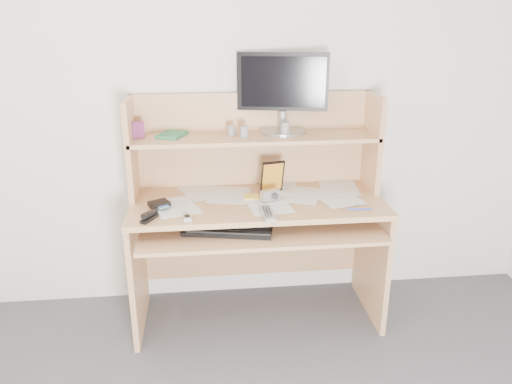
{
  "coord_description": "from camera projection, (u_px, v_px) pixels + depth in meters",
  "views": [
    {
      "loc": [
        -0.29,
        -1.09,
        1.74
      ],
      "look_at": [
        -0.01,
        1.43,
        0.82
      ],
      "focal_mm": 35.0,
      "sensor_mm": 36.0,
      "label": 1
    }
  ],
  "objects": [
    {
      "name": "chip_stack_b",
      "position": [
        284.0,
        128.0,
        2.83
      ],
      "size": [
        0.05,
        0.05,
        0.07
      ],
      "primitive_type": "cylinder",
      "rotation": [
        0.0,
        0.0,
        -0.18
      ],
      "color": "silver",
      "rests_on": "desk"
    },
    {
      "name": "tv_remote",
      "position": [
        267.0,
        214.0,
        2.54
      ],
      "size": [
        0.07,
        0.2,
        0.02
      ],
      "primitive_type": "cube",
      "rotation": [
        0.0,
        0.0,
        0.08
      ],
      "color": "gray",
      "rests_on": "paper_clutter"
    },
    {
      "name": "chip_stack_c",
      "position": [
        232.0,
        131.0,
        2.79
      ],
      "size": [
        0.05,
        0.05,
        0.06
      ],
      "primitive_type": "cylinder",
      "rotation": [
        0.0,
        0.0,
        -0.12
      ],
      "color": "black",
      "rests_on": "desk"
    },
    {
      "name": "wallet",
      "position": [
        159.0,
        204.0,
        2.66
      ],
      "size": [
        0.13,
        0.12,
        0.03
      ],
      "primitive_type": "cube",
      "rotation": [
        0.0,
        0.0,
        0.5
      ],
      "color": "black",
      "rests_on": "paper_clutter"
    },
    {
      "name": "game_case",
      "position": [
        272.0,
        177.0,
        2.84
      ],
      "size": [
        0.13,
        0.04,
        0.19
      ],
      "primitive_type": "cube",
      "rotation": [
        0.0,
        0.0,
        0.23
      ],
      "color": "black",
      "rests_on": "paper_clutter"
    },
    {
      "name": "shelf_book",
      "position": [
        172.0,
        135.0,
        2.78
      ],
      "size": [
        0.18,
        0.21,
        0.02
      ],
      "primitive_type": "cube",
      "rotation": [
        0.0,
        0.0,
        -0.39
      ],
      "color": "#2D703E",
      "rests_on": "desk"
    },
    {
      "name": "blue_pen",
      "position": [
        360.0,
        209.0,
        2.62
      ],
      "size": [
        0.13,
        0.02,
        0.01
      ],
      "primitive_type": "cylinder",
      "rotation": [
        1.57,
        0.0,
        1.49
      ],
      "color": "blue",
      "rests_on": "paper_clutter"
    },
    {
      "name": "digital_camera",
      "position": [
        270.0,
        195.0,
        2.74
      ],
      "size": [
        0.11,
        0.08,
        0.06
      ],
      "primitive_type": "cube",
      "rotation": [
        0.0,
        0.0,
        0.44
      ],
      "color": "#A3A3A5",
      "rests_on": "paper_clutter"
    },
    {
      "name": "chip_stack_d",
      "position": [
        285.0,
        129.0,
        2.77
      ],
      "size": [
        0.05,
        0.05,
        0.08
      ],
      "primitive_type": "cylinder",
      "rotation": [
        0.0,
        0.0,
        -0.15
      ],
      "color": "white",
      "rests_on": "desk"
    },
    {
      "name": "chip_stack_a",
      "position": [
        244.0,
        132.0,
        2.75
      ],
      "size": [
        0.05,
        0.05,
        0.06
      ],
      "primitive_type": "cylinder",
      "rotation": [
        0.0,
        0.0,
        0.22
      ],
      "color": "black",
      "rests_on": "desk"
    },
    {
      "name": "flip_phone",
      "position": [
        187.0,
        216.0,
        2.51
      ],
      "size": [
        0.05,
        0.08,
        0.02
      ],
      "primitive_type": "cube",
      "rotation": [
        0.0,
        0.0,
        0.12
      ],
      "color": "silver",
      "rests_on": "paper_clutter"
    },
    {
      "name": "card_box",
      "position": [
        138.0,
        130.0,
        2.72
      ],
      "size": [
        0.07,
        0.04,
        0.09
      ],
      "primitive_type": "cube",
      "rotation": [
        0.0,
        0.0,
        0.38
      ],
      "color": "#AB1B16",
      "rests_on": "desk"
    },
    {
      "name": "stapler",
      "position": [
        149.0,
        216.0,
        2.5
      ],
      "size": [
        0.09,
        0.12,
        0.04
      ],
      "primitive_type": "cube",
      "rotation": [
        0.0,
        0.0,
        -0.49
      ],
      "color": "black",
      "rests_on": "paper_clutter"
    },
    {
      "name": "monitor",
      "position": [
        283.0,
        90.0,
        2.81
      ],
      "size": [
        0.51,
        0.26,
        0.44
      ],
      "rotation": [
        0.0,
        0.0,
        -0.21
      ],
      "color": "#9D9DA1",
      "rests_on": "desk"
    },
    {
      "name": "back_wall",
      "position": [
        252.0,
        100.0,
        2.9
      ],
      "size": [
        3.6,
        0.04,
        2.5
      ],
      "primitive_type": "cube",
      "color": "silver",
      "rests_on": "floor"
    },
    {
      "name": "desk",
      "position": [
        256.0,
        204.0,
        2.86
      ],
      "size": [
        1.4,
        0.7,
        1.3
      ],
      "color": "tan",
      "rests_on": "floor"
    },
    {
      "name": "sticky_note_pad",
      "position": [
        252.0,
        197.0,
        2.8
      ],
      "size": [
        0.09,
        0.09,
        0.01
      ],
      "primitive_type": "cube",
      "rotation": [
        0.0,
        0.0,
        -0.08
      ],
      "color": "yellow",
      "rests_on": "desk"
    },
    {
      "name": "paper_clutter",
      "position": [
        258.0,
        200.0,
        2.77
      ],
      "size": [
        1.32,
        0.54,
        0.01
      ],
      "primitive_type": "cube",
      "color": "silver",
      "rests_on": "desk"
    },
    {
      "name": "keyboard",
      "position": [
        228.0,
        229.0,
        2.61
      ],
      "size": [
        0.49,
        0.26,
        0.03
      ],
      "rotation": [
        0.0,
        0.0,
        -0.21
      ],
      "color": "black",
      "rests_on": "desk"
    }
  ]
}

